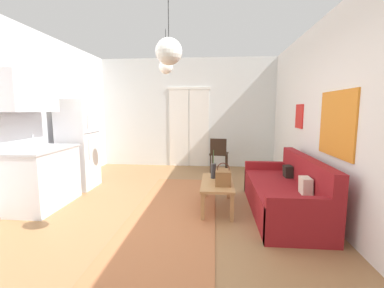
{
  "coord_description": "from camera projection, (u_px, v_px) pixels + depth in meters",
  "views": [
    {
      "loc": [
        0.74,
        -3.23,
        1.5
      ],
      "look_at": [
        0.37,
        0.87,
        0.95
      ],
      "focal_mm": 24.43,
      "sensor_mm": 36.0,
      "label": 1
    }
  ],
  "objects": [
    {
      "name": "accent_chair",
      "position": [
        219.0,
        153.0,
        6.21
      ],
      "size": [
        0.47,
        0.45,
        0.83
      ],
      "rotation": [
        0.0,
        0.0,
        3.01
      ],
      "color": "black",
      "rests_on": "ground_plane"
    },
    {
      "name": "ground_plane",
      "position": [
        158.0,
        227.0,
        3.46
      ],
      "size": [
        5.12,
        7.83,
        0.1
      ],
      "primitive_type": "cube",
      "color": "#996D44"
    },
    {
      "name": "pendant_lamp_far",
      "position": [
        166.0,
        67.0,
        4.37
      ],
      "size": [
        0.24,
        0.24,
        0.73
      ],
      "color": "black"
    },
    {
      "name": "bamboo_vase",
      "position": [
        213.0,
        171.0,
        4.13
      ],
      "size": [
        0.09,
        0.09,
        0.45
      ],
      "color": "#2D2D33",
      "rests_on": "coffee_table"
    },
    {
      "name": "refrigerator",
      "position": [
        78.0,
        144.0,
        4.96
      ],
      "size": [
        0.59,
        0.64,
        1.68
      ],
      "color": "white",
      "rests_on": "ground_plane"
    },
    {
      "name": "handbag",
      "position": [
        223.0,
        177.0,
        3.78
      ],
      "size": [
        0.23,
        0.29,
        0.32
      ],
      "color": "brown",
      "rests_on": "coffee_table"
    },
    {
      "name": "coffee_table",
      "position": [
        217.0,
        185.0,
        3.95
      ],
      "size": [
        0.47,
        1.02,
        0.42
      ],
      "color": "#B27F4C",
      "rests_on": "ground_plane"
    },
    {
      "name": "kitchen_counter",
      "position": [
        41.0,
        158.0,
        3.99
      ],
      "size": [
        0.62,
        1.11,
        2.05
      ],
      "color": "silver",
      "rests_on": "ground_plane"
    },
    {
      "name": "wall_right",
      "position": [
        349.0,
        117.0,
        3.07
      ],
      "size": [
        0.12,
        7.43,
        2.82
      ],
      "color": "white",
      "rests_on": "ground_plane"
    },
    {
      "name": "pendant_lamp_near",
      "position": [
        169.0,
        51.0,
        2.53
      ],
      "size": [
        0.26,
        0.26,
        0.89
      ],
      "color": "black"
    },
    {
      "name": "area_rug",
      "position": [
        173.0,
        215.0,
        3.73
      ],
      "size": [
        1.2,
        3.77,
        0.01
      ],
      "primitive_type": "cube",
      "color": "#B26B42",
      "rests_on": "ground_plane"
    },
    {
      "name": "wall_back",
      "position": [
        187.0,
        113.0,
        6.89
      ],
      "size": [
        4.72,
        0.13,
        2.82
      ],
      "color": "silver",
      "rests_on": "ground_plane"
    },
    {
      "name": "couch",
      "position": [
        287.0,
        195.0,
        3.79
      ],
      "size": [
        0.83,
        2.03,
        0.83
      ],
      "color": "maroon",
      "rests_on": "ground_plane"
    }
  ]
}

